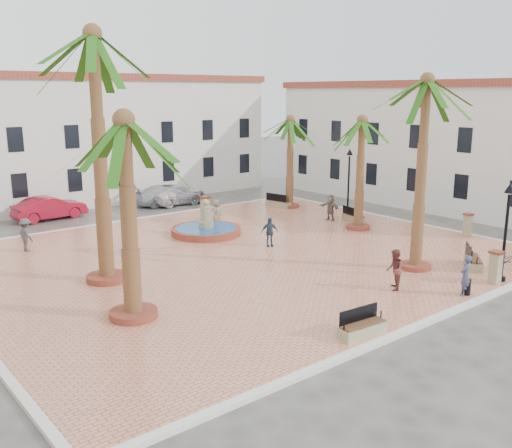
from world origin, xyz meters
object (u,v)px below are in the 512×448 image
object	(u,v)px
lamppost_s	(507,215)
pedestrian_fountain_b	(269,232)
fountain	(206,229)
bench_ne	(278,203)
palm_sw	(125,147)
lamppost_e	(349,169)
palm_nw	(94,61)
bollard_e	(468,224)
litter_bin	(466,287)
cyclist_a	(466,275)
palm_ne	(290,130)
bench_s	(362,328)
car_red	(50,208)
car_silver	(169,195)
pedestrian_east	(330,207)
bollard_se	(496,267)
bollard_n	(205,208)
car_white	(176,194)
pedestrian_north	(26,235)
palm_s	(426,100)
bicycle_a	(507,260)
bench_se	(473,261)
palm_e	(362,133)
cyclist_b	(395,270)
pedestrian_fountain_a	(217,212)
bench_e	(353,218)

from	to	relation	value
lamppost_s	pedestrian_fountain_b	world-z (taller)	lamppost_s
fountain	bench_ne	size ratio (longest dim) A/B	2.06
palm_sw	lamppost_e	size ratio (longest dim) A/B	1.75
palm_nw	bollard_e	size ratio (longest dim) A/B	8.14
litter_bin	cyclist_a	bearing A→B (deg)	180.00
palm_ne	bench_s	size ratio (longest dim) A/B	3.53
lamppost_s	bollard_e	size ratio (longest dim) A/B	3.28
bench_s	palm_ne	bearing A→B (deg)	59.43
palm_ne	car_red	size ratio (longest dim) A/B	1.40
bench_s	car_red	bearing A→B (deg)	98.79
palm_sw	car_silver	bearing A→B (deg)	55.97
pedestrian_east	bollard_se	bearing A→B (deg)	-19.93
bollard_e	pedestrian_east	bearing A→B (deg)	111.49
pedestrian_fountain_b	bollard_n	bearing A→B (deg)	104.94
car_silver	car_white	size ratio (longest dim) A/B	1.00
bollard_se	pedestrian_north	distance (m)	22.74
palm_s	pedestrian_north	bearing A→B (deg)	132.08
fountain	car_silver	xyz separation A→B (m)	(3.31, 9.71, 0.31)
bicycle_a	pedestrian_north	bearing A→B (deg)	69.40
bench_se	pedestrian_east	bearing A→B (deg)	40.35
bicycle_a	palm_nw	bearing A→B (deg)	82.09
pedestrian_fountain_b	palm_e	bearing A→B (deg)	19.38
cyclist_b	pedestrian_fountain_a	xyz separation A→B (m)	(1.04, 14.25, -0.05)
bollard_se	car_white	size ratio (longest dim) A/B	0.28
lamppost_e	car_silver	distance (m)	13.34
lamppost_s	bollard_e	distance (m)	8.33
car_silver	palm_sw	bearing A→B (deg)	156.47
palm_sw	palm_e	distance (m)	17.45
bollard_n	pedestrian_fountain_a	distance (m)	1.77
bench_e	bollard_se	xyz separation A→B (m)	(-4.36, -11.86, 0.48)
palm_s	bollard_n	size ratio (longest dim) A/B	5.79
palm_ne	pedestrian_fountain_b	bearing A→B (deg)	-138.10
lamppost_s	palm_nw	bearing A→B (deg)	140.85
palm_sw	pedestrian_fountain_b	xyz separation A→B (m)	(10.24, 4.36, -5.44)
lamppost_e	bollard_e	size ratio (longest dim) A/B	3.26
bicycle_a	palm_e	bearing A→B (deg)	21.11
fountain	palm_e	distance (m)	10.62
lamppost_s	cyclist_b	xyz separation A→B (m)	(-4.58, 2.25, -2.06)
pedestrian_fountain_a	bench_e	bearing A→B (deg)	-59.78
palm_ne	pedestrian_fountain_b	distance (m)	11.72
bicycle_a	palm_ne	bearing A→B (deg)	19.20
palm_e	palm_ne	xyz separation A→B (m)	(1.28, 7.52, -0.24)
palm_s	palm_sw	bearing A→B (deg)	167.35
fountain	bollard_n	xyz separation A→B (m)	(2.11, 3.20, 0.51)
pedestrian_north	litter_bin	bearing A→B (deg)	-156.22
palm_e	bench_ne	size ratio (longest dim) A/B	3.47
pedestrian_north	car_red	bearing A→B (deg)	-36.91
palm_nw	cyclist_b	bearing A→B (deg)	-44.50
palm_e	car_silver	bearing A→B (deg)	107.61
bicycle_a	litter_bin	bearing A→B (deg)	124.51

